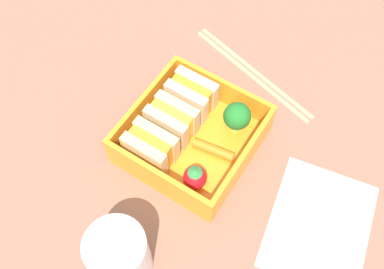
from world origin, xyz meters
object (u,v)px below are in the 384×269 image
object	(u,v)px
drinking_glass	(120,255)
sandwich_center_left	(172,120)
folded_napkin	(319,225)
sandwich_center	(192,95)
sandwich_left	(151,147)
broccoli_floret	(237,117)
strawberry_far_left	(195,177)
carrot_stick_far_left	(212,152)
chopstick_pair	(253,72)

from	to	relation	value
drinking_glass	sandwich_center_left	bearing A→B (deg)	15.82
folded_napkin	sandwich_center	bearing A→B (deg)	75.36
sandwich_left	broccoli_floret	world-z (taller)	broccoli_floret
sandwich_center	strawberry_far_left	distance (cm)	11.24
carrot_stick_far_left	chopstick_pair	bearing A→B (deg)	8.04
drinking_glass	strawberry_far_left	bearing A→B (deg)	-7.67
strawberry_far_left	carrot_stick_far_left	distance (cm)	4.51
sandwich_left	sandwich_center_left	xyz separation A→B (cm)	(4.53, 0.00, 0.00)
sandwich_center	chopstick_pair	size ratio (longest dim) A/B	0.28
strawberry_far_left	chopstick_pair	distance (cm)	19.45
sandwich_left	sandwich_center	xyz separation A→B (cm)	(9.06, 0.00, 0.00)
drinking_glass	carrot_stick_far_left	bearing A→B (deg)	-4.64
sandwich_center_left	broccoli_floret	bearing A→B (deg)	-55.88
sandwich_center_left	drinking_glass	distance (cm)	17.47
chopstick_pair	drinking_glass	world-z (taller)	drinking_glass
folded_napkin	broccoli_floret	bearing A→B (deg)	69.16
sandwich_center	folded_napkin	distance (cm)	22.25
sandwich_center_left	drinking_glass	size ratio (longest dim) A/B	0.76
chopstick_pair	strawberry_far_left	bearing A→B (deg)	-172.94
chopstick_pair	sandwich_left	bearing A→B (deg)	168.04
carrot_stick_far_left	folded_napkin	distance (cm)	15.30
sandwich_left	carrot_stick_far_left	world-z (taller)	sandwich_left
sandwich_center	chopstick_pair	xyz separation A→B (cm)	(9.92, -4.02, -3.09)
carrot_stick_far_left	strawberry_far_left	bearing A→B (deg)	-176.26
sandwich_center_left	carrot_stick_far_left	size ratio (longest dim) A/B	1.11
sandwich_left	folded_napkin	bearing A→B (deg)	-80.68
broccoli_floret	chopstick_pair	bearing A→B (deg)	15.03
strawberry_far_left	drinking_glass	world-z (taller)	drinking_glass
sandwich_left	sandwich_center_left	distance (cm)	4.53
sandwich_center	folded_napkin	xyz separation A→B (cm)	(-5.56, -21.30, -3.24)
sandwich_left	drinking_glass	world-z (taller)	drinking_glass
sandwich_left	chopstick_pair	size ratio (longest dim) A/B	0.28
sandwich_left	broccoli_floret	xyz separation A→B (cm)	(9.06, -6.69, 0.56)
drinking_glass	sandwich_center	bearing A→B (deg)	12.58
carrot_stick_far_left	folded_napkin	size ratio (longest dim) A/B	0.37
sandwich_center_left	broccoli_floret	world-z (taller)	broccoli_floret
sandwich_left	chopstick_pair	xyz separation A→B (cm)	(18.98, -4.02, -3.09)
sandwich_center_left	broccoli_floret	size ratio (longest dim) A/B	1.27
carrot_stick_far_left	sandwich_center_left	bearing A→B (deg)	87.32
chopstick_pair	sandwich_center	bearing A→B (deg)	157.94
sandwich_center	broccoli_floret	bearing A→B (deg)	-90.00
chopstick_pair	broccoli_floret	bearing A→B (deg)	-164.97
broccoli_floret	folded_napkin	size ratio (longest dim) A/B	0.32
strawberry_far_left	carrot_stick_far_left	xyz separation A→B (cm)	(4.41, 0.29, -0.92)
sandwich_center_left	chopstick_pair	xyz separation A→B (cm)	(14.45, -4.02, -3.09)
carrot_stick_far_left	folded_napkin	bearing A→B (deg)	-92.82
sandwich_center_left	drinking_glass	bearing A→B (deg)	-164.18
drinking_glass	folded_napkin	bearing A→B (deg)	-46.35
sandwich_left	carrot_stick_far_left	xyz separation A→B (cm)	(4.24, -6.10, -1.60)
sandwich_center	drinking_glass	size ratio (longest dim) A/B	0.76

